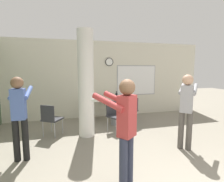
# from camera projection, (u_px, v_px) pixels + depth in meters

# --- Properties ---
(wall_back) EXTENTS (8.00, 0.15, 2.80)m
(wall_back) POSITION_uv_depth(u_px,v_px,m) (103.00, 79.00, 6.56)
(wall_back) COLOR beige
(wall_back) RESTS_ON ground_plane
(support_pillar) EXTENTS (0.42, 0.42, 2.80)m
(support_pillar) POSITION_uv_depth(u_px,v_px,m) (86.00, 84.00, 4.58)
(support_pillar) COLOR silver
(support_pillar) RESTS_ON ground_plane
(folding_table) EXTENTS (1.41, 0.65, 0.78)m
(folding_table) POSITION_uv_depth(u_px,v_px,m) (107.00, 100.00, 6.14)
(folding_table) COLOR beige
(folding_table) RESTS_ON ground_plane
(bottle_on_table) EXTENTS (0.07, 0.07, 0.23)m
(bottle_on_table) POSITION_uv_depth(u_px,v_px,m) (116.00, 95.00, 6.24)
(bottle_on_table) COLOR black
(bottle_on_table) RESTS_ON folding_table
(waste_bin) EXTENTS (0.31, 0.31, 0.34)m
(waste_bin) POSITION_uv_depth(u_px,v_px,m) (116.00, 119.00, 5.66)
(waste_bin) COLOR gray
(waste_bin) RESTS_ON ground_plane
(chair_table_right) EXTENTS (0.59, 0.59, 0.87)m
(chair_table_right) POSITION_uv_depth(u_px,v_px,m) (131.00, 109.00, 5.60)
(chair_table_right) COLOR #2D2D33
(chair_table_right) RESTS_ON ground_plane
(chair_near_pillar) EXTENTS (0.61, 0.61, 0.87)m
(chair_near_pillar) POSITION_uv_depth(u_px,v_px,m) (51.00, 118.00, 4.62)
(chair_near_pillar) COLOR #2D2D33
(chair_near_pillar) RESTS_ON ground_plane
(chair_table_front) EXTENTS (0.59, 0.59, 0.87)m
(chair_table_front) POSITION_uv_depth(u_px,v_px,m) (115.00, 114.00, 5.04)
(chair_table_front) COLOR #2D2D33
(chair_table_front) RESTS_ON ground_plane
(person_playing_side) EXTENTS (0.64, 0.65, 1.68)m
(person_playing_side) POSITION_uv_depth(u_px,v_px,m) (186.00, 106.00, 3.84)
(person_playing_side) COLOR #514C47
(person_playing_side) RESTS_ON ground_plane
(person_watching_back) EXTENTS (0.37, 0.62, 1.65)m
(person_watching_back) POSITION_uv_depth(u_px,v_px,m) (19.00, 112.00, 3.36)
(person_watching_back) COLOR black
(person_watching_back) RESTS_ON ground_plane
(person_playing_front) EXTENTS (0.62, 0.65, 1.66)m
(person_playing_front) POSITION_uv_depth(u_px,v_px,m) (125.00, 127.00, 2.50)
(person_playing_front) COLOR #2D3347
(person_playing_front) RESTS_ON ground_plane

